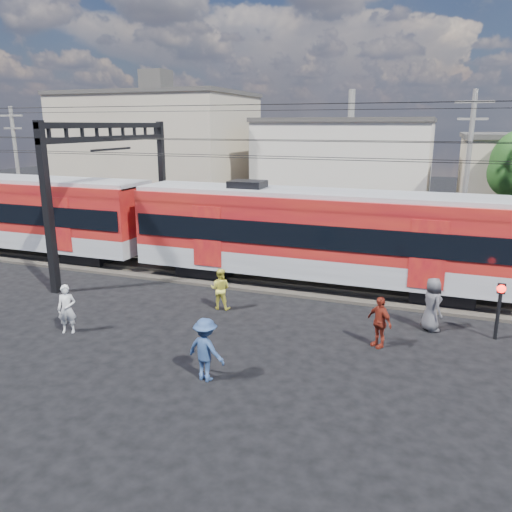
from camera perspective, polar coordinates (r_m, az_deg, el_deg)
The scene contains 16 objects.
ground at distance 14.85m, azimuth -0.91°, elevation -12.62°, with size 120.00×120.00×0.00m, color black.
track_bed at distance 21.92m, azimuth 6.64°, elevation -3.31°, with size 70.00×3.40×0.12m, color #2D2823.
rail_near at distance 21.19m, azimuth 6.16°, elevation -3.60°, with size 70.00×0.12×0.12m, color #59544C.
rail_far at distance 22.58m, azimuth 7.10°, elevation -2.47°, with size 70.00×0.12×0.12m, color #59544C.
commuter_train at distance 21.24m, azimuth 7.66°, elevation 2.61°, with size 50.30×3.08×4.17m.
catenary at distance 24.38m, azimuth -13.48°, elevation 10.40°, with size 70.00×9.30×7.52m.
building_west at distance 42.37m, azimuth -10.98°, elevation 11.59°, with size 14.28×10.20×9.30m.
building_midwest at distance 40.00m, azimuth 10.54°, elevation 9.99°, with size 12.24×12.24×7.30m.
utility_pole_mid at distance 27.42m, azimuth 22.97°, elevation 8.83°, with size 1.80×0.24×8.50m.
utility_pole_west at distance 37.60m, azimuth -25.64°, elevation 9.47°, with size 1.80×0.24×8.00m.
pedestrian_a at distance 17.99m, azimuth -20.81°, elevation -5.69°, with size 0.61×0.40×1.68m, color silver.
pedestrian_b at distance 19.01m, azimuth -4.11°, elevation -3.76°, with size 0.78×0.61×1.60m, color gold.
pedestrian_c at distance 13.90m, azimuth -5.77°, elevation -10.59°, with size 1.16×0.67×1.79m, color navy.
pedestrian_d at distance 16.28m, azimuth 13.91°, elevation -7.31°, with size 0.97×0.40×1.66m, color maroon.
pedestrian_e at distance 18.00m, azimuth 19.47°, elevation -5.23°, with size 0.91×0.59×1.86m, color #47464B.
crossing_signal at distance 17.96m, azimuth 26.09°, elevation -4.62°, with size 0.28×0.28×1.92m.
Camera 1 is at (4.76, -12.29, 6.84)m, focal length 35.00 mm.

